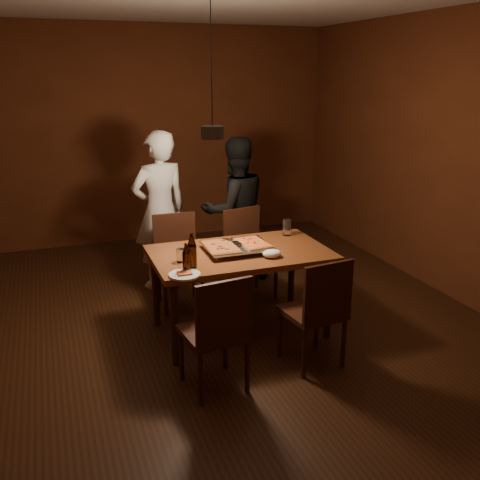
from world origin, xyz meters
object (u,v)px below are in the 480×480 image
object	(u,v)px
beer_bottle_b	(192,251)
chair_near_right	(319,304)
pendant_lamp	(212,131)
chair_far_right	(247,245)
chair_near_left	(218,324)
diner_dark	(235,210)
beer_bottle_a	(186,258)
chair_far_left	(177,251)
plate_slice	(185,275)
diner_white	(160,211)
dining_table	(240,259)
pizza_tray	(237,248)

from	to	relation	value
beer_bottle_b	chair_near_right	bearing A→B (deg)	-32.18
pendant_lamp	chair_far_right	bearing A→B (deg)	51.36
chair_near_left	diner_dark	distance (m)	2.24
beer_bottle_a	beer_bottle_b	world-z (taller)	beer_bottle_b
chair_far_left	pendant_lamp	size ratio (longest dim) A/B	0.44
plate_slice	beer_bottle_a	bearing A→B (deg)	66.12
chair_far_left	diner_white	xyz separation A→B (m)	(-0.05, 0.49, 0.29)
dining_table	diner_white	distance (m)	1.36
chair_near_left	pizza_tray	xyz separation A→B (m)	(0.45, 0.85, 0.24)
chair_near_right	beer_bottle_a	distance (m)	1.06
chair_near_left	diner_dark	bearing A→B (deg)	60.24
chair_far_left	beer_bottle_b	xyz separation A→B (m)	(-0.12, -1.04, 0.35)
chair_far_left	chair_near_left	distance (m)	1.63
beer_bottle_a	plate_slice	bearing A→B (deg)	-113.88
dining_table	diner_white	world-z (taller)	diner_white
dining_table	chair_near_left	distance (m)	0.97
chair_far_right	beer_bottle_a	xyz separation A→B (m)	(-0.90, -1.07, 0.33)
pizza_tray	beer_bottle_a	distance (m)	0.63
beer_bottle_b	pendant_lamp	bearing A→B (deg)	47.65
chair_near_left	diner_white	xyz separation A→B (m)	(0.05, 2.12, 0.29)
chair_far_left	chair_near_left	xyz separation A→B (m)	(-0.10, -1.63, 0.00)
beer_bottle_b	plate_slice	distance (m)	0.22
plate_slice	diner_white	size ratio (longest dim) A/B	0.14
dining_table	pendant_lamp	distance (m)	1.11
beer_bottle_a	diner_dark	bearing A→B (deg)	58.63
beer_bottle_b	diner_dark	bearing A→B (deg)	59.26
plate_slice	diner_white	distance (m)	1.69
plate_slice	pizza_tray	bearing A→B (deg)	36.13
beer_bottle_a	diner_white	bearing A→B (deg)	85.18
chair_far_right	beer_bottle_b	bearing A→B (deg)	39.02
chair_near_right	pendant_lamp	size ratio (longest dim) A/B	0.44
beer_bottle_b	chair_far_left	bearing A→B (deg)	83.30
beer_bottle_a	dining_table	bearing A→B (deg)	29.79
beer_bottle_b	diner_white	distance (m)	1.53
pizza_tray	beer_bottle_b	bearing A→B (deg)	-146.23
diner_dark	pendant_lamp	bearing A→B (deg)	57.07
pizza_tray	beer_bottle_b	size ratio (longest dim) A/B	2.00
chair_near_right	beer_bottle_a	bearing A→B (deg)	146.33
chair_far_left	dining_table	bearing A→B (deg)	116.05
chair_near_left	beer_bottle_b	distance (m)	0.69
chair_far_left	beer_bottle_b	size ratio (longest dim) A/B	1.76
chair_far_left	chair_far_right	size ratio (longest dim) A/B	0.98
chair_near_right	beer_bottle_b	distance (m)	1.05
dining_table	diner_dark	xyz separation A→B (m)	(0.39, 1.22, 0.11)
pizza_tray	chair_near_left	bearing A→B (deg)	-113.33
chair_far_left	chair_near_right	xyz separation A→B (m)	(0.72, -1.56, 0.00)
chair_near_right	beer_bottle_b	xyz separation A→B (m)	(-0.84, 0.53, 0.35)
diner_dark	dining_table	bearing A→B (deg)	66.67
dining_table	chair_near_left	bearing A→B (deg)	-119.20
beer_bottle_a	diner_white	world-z (taller)	diner_white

